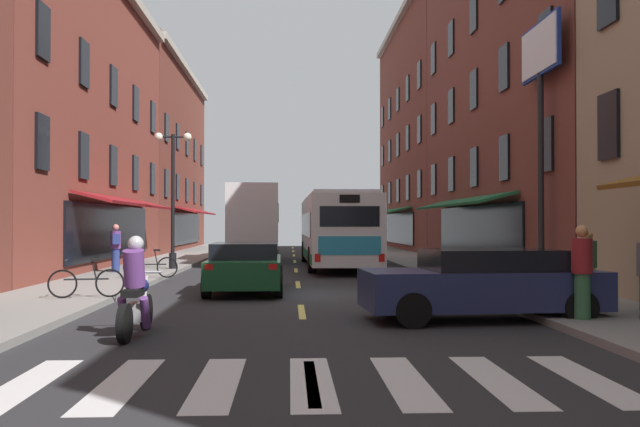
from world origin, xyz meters
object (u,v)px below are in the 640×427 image
Objects in this scene: sedan_far at (246,266)px; street_lamp_twin at (173,193)px; bicycle_mid at (87,282)px; sedan_mid at (483,283)px; sedan_near at (256,242)px; motorcycle_rider at (136,293)px; billboard_sign at (540,83)px; box_truck at (253,222)px; pedestrian_mid at (588,266)px; pedestrian_rear at (582,271)px; bicycle_near at (151,266)px; pedestrian_near at (116,247)px; transit_bus at (335,229)px.

sedan_far is 0.88× the size of street_lamp_twin.
sedan_mid is at bearing -20.24° from bicycle_mid.
motorcycle_rider reaches higher than sedan_near.
billboard_sign is 4.50× the size of bicycle_mid.
box_truck is 3.41× the size of motorcycle_rider.
billboard_sign is at bearing 56.81° from pedestrian_mid.
sedan_far is 2.72× the size of pedestrian_rear.
pedestrian_mid reaches higher than bicycle_near.
pedestrian_near is (-5.00, 6.07, 0.35)m from sedan_far.
street_lamp_twin reaches higher than box_truck.
transit_bus is 18.67m from motorcycle_rider.
sedan_mid is 2.74× the size of pedestrian_rear.
pedestrian_near is (-9.93, 11.75, 0.33)m from sedan_mid.
bicycle_near is at bearing 87.05° from bicycle_mid.
billboard_sign is 9.24m from pedestrian_rear.
pedestrian_near reaches higher than pedestrian_rear.
sedan_mid is at bearing -79.04° from sedan_near.
street_lamp_twin reaches higher than pedestrian_mid.
pedestrian_near is at bearing 130.18° from sedan_mid.
transit_bus is at bearing 63.35° from bicycle_mid.
sedan_far is 4.62m from bicycle_near.
sedan_near is 26.94m from bicycle_mid.
billboard_sign reaches higher than transit_bus.
street_lamp_twin is (-3.29, 7.87, 2.34)m from sedan_far.
bicycle_mid is at bearing -98.83° from box_truck.
transit_bus is at bearing 24.11° from street_lamp_twin.
street_lamp_twin is at bearing 97.27° from motorcycle_rider.
box_truck is 21.58m from pedestrian_mid.
transit_bus is at bearing 75.98° from motorcycle_rider.
sedan_far is 8.71m from pedestrian_mid.
motorcycle_rider is (-1.35, -7.33, 0.01)m from sedan_far.
motorcycle_rider is at bearing -90.87° from sedan_near.
sedan_mid is (5.79, -29.92, -0.03)m from sedan_near.
pedestrian_mid is (2.84, 1.73, 0.23)m from sedan_mid.
street_lamp_twin is at bearing 121.20° from sedan_mid.
pedestrian_rear is (-1.29, -2.68, 0.07)m from pedestrian_mid.
sedan_mid is (5.58, -21.58, -1.22)m from box_truck.
sedan_mid is 2.72× the size of pedestrian_near.
pedestrian_mid is at bearing 31.42° from sedan_mid.
box_truck is 22.32m from sedan_mid.
pedestrian_mid is (11.28, -1.38, 0.44)m from bicycle_mid.
pedestrian_near reaches higher than sedan_mid.
billboard_sign reaches higher than sedan_far.
sedan_mid reaches higher than sedan_far.
sedan_near is (-9.37, 23.34, -5.22)m from billboard_sign.
pedestrian_near reaches higher than sedan_near.
motorcycle_rider is at bearing -82.73° from street_lamp_twin.
pedestrian_near is at bearing 99.72° from bicycle_mid.
sedan_far is (0.66, -15.89, -1.23)m from box_truck.
bicycle_mid is (-3.52, -2.57, -0.19)m from sedan_far.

